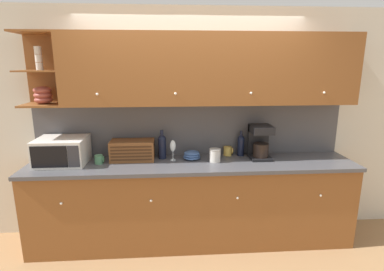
% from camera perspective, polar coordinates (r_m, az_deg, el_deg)
% --- Properties ---
extents(ground_plane, '(24.00, 24.00, 0.00)m').
position_cam_1_polar(ground_plane, '(3.94, -0.22, -16.83)').
color(ground_plane, '#9E754C').
extents(wall_back, '(5.92, 0.06, 2.60)m').
position_cam_1_polar(wall_back, '(3.50, -0.27, 2.12)').
color(wall_back, beige).
rests_on(wall_back, ground_plane).
extents(counter_unit, '(3.54, 0.63, 0.95)m').
position_cam_1_polar(counter_unit, '(3.45, 0.11, -12.55)').
color(counter_unit, brown).
rests_on(counter_unit, ground_plane).
extents(backsplash_panel, '(3.52, 0.01, 0.62)m').
position_cam_1_polar(backsplash_panel, '(3.48, -0.23, 1.28)').
color(backsplash_panel, '#4C4C51').
rests_on(backsplash_panel, counter_unit).
extents(upper_cabinets, '(3.52, 0.37, 0.74)m').
position_cam_1_polar(upper_cabinets, '(3.24, 2.91, 12.46)').
color(upper_cabinets, brown).
rests_on(upper_cabinets, backsplash_panel).
extents(microwave, '(0.51, 0.42, 0.28)m').
position_cam_1_polar(microwave, '(3.48, -23.52, -2.73)').
color(microwave, silver).
rests_on(microwave, counter_unit).
extents(mug_blue_second, '(0.10, 0.09, 0.09)m').
position_cam_1_polar(mug_blue_second, '(3.37, -17.28, -4.37)').
color(mug_blue_second, '#4C845B').
rests_on(mug_blue_second, counter_unit).
extents(bread_box, '(0.48, 0.25, 0.22)m').
position_cam_1_polar(bread_box, '(3.39, -11.26, -2.76)').
color(bread_box, brown).
rests_on(bread_box, counter_unit).
extents(wine_bottle, '(0.09, 0.09, 0.33)m').
position_cam_1_polar(wine_bottle, '(3.38, -5.71, -1.92)').
color(wine_bottle, black).
rests_on(wine_bottle, counter_unit).
extents(wine_glass, '(0.06, 0.06, 0.23)m').
position_cam_1_polar(wine_glass, '(3.31, -3.66, -2.12)').
color(wine_glass, silver).
rests_on(wine_glass, counter_unit).
extents(bowl_stack_on_counter, '(0.20, 0.20, 0.09)m').
position_cam_1_polar(bowl_stack_on_counter, '(3.37, -0.05, -3.77)').
color(bowl_stack_on_counter, '#3D5B93').
rests_on(bowl_stack_on_counter, counter_unit).
extents(storage_canister, '(0.13, 0.13, 0.14)m').
position_cam_1_polar(storage_canister, '(3.28, 4.39, -3.76)').
color(storage_canister, silver).
rests_on(storage_canister, counter_unit).
extents(mug, '(0.11, 0.10, 0.10)m').
position_cam_1_polar(mug, '(3.53, 6.85, -2.95)').
color(mug, gold).
rests_on(mug, counter_unit).
extents(second_wine_bottle, '(0.08, 0.08, 0.29)m').
position_cam_1_polar(second_wine_bottle, '(3.52, 9.29, -1.70)').
color(second_wine_bottle, black).
rests_on(second_wine_bottle, counter_unit).
extents(coffee_maker, '(0.23, 0.26, 0.38)m').
position_cam_1_polar(coffee_maker, '(3.46, 12.82, -1.10)').
color(coffee_maker, black).
rests_on(coffee_maker, counter_unit).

